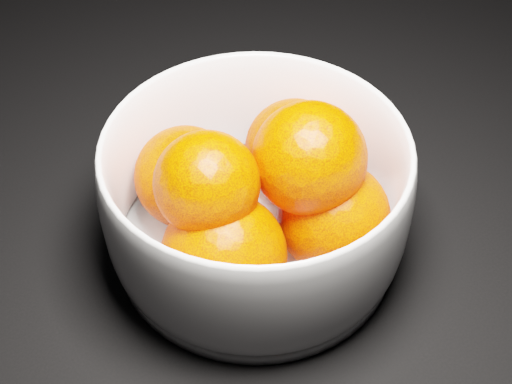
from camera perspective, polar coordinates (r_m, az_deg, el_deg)
ground at (r=0.75m, az=-12.60°, el=3.81°), size 3.00×3.00×0.00m
bowl at (r=0.59m, az=-0.00°, el=-0.42°), size 0.25×0.25×0.12m
orange_pile at (r=0.58m, az=0.44°, el=-0.07°), size 0.21×0.19×0.15m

